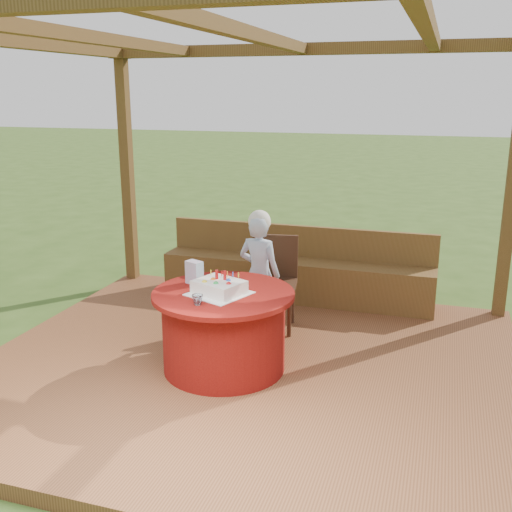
{
  "coord_description": "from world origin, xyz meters",
  "views": [
    {
      "loc": [
        1.5,
        -4.46,
        2.37
      ],
      "look_at": [
        0.0,
        0.25,
        1.0
      ],
      "focal_mm": 42.0,
      "sensor_mm": 36.0,
      "label": 1
    }
  ],
  "objects": [
    {
      "name": "table",
      "position": [
        -0.15,
        -0.16,
        0.46
      ],
      "size": [
        1.16,
        1.16,
        0.67
      ],
      "color": "maroon",
      "rests_on": "deck"
    },
    {
      "name": "deck",
      "position": [
        0.0,
        0.0,
        0.06
      ],
      "size": [
        4.5,
        4.0,
        0.12
      ],
      "primitive_type": "cube",
      "color": "brown",
      "rests_on": "ground"
    },
    {
      "name": "ground",
      "position": [
        0.0,
        0.0,
        0.0
      ],
      "size": [
        60.0,
        60.0,
        0.0
      ],
      "primitive_type": "plane",
      "color": "#304E1A",
      "rests_on": "ground"
    },
    {
      "name": "drinking_glass",
      "position": [
        -0.23,
        -0.5,
        0.83
      ],
      "size": [
        0.11,
        0.11,
        0.08
      ],
      "primitive_type": "imported",
      "rotation": [
        0.0,
        0.0,
        0.28
      ],
      "color": "white",
      "rests_on": "table"
    },
    {
      "name": "gift_bag",
      "position": [
        -0.46,
        -0.03,
        0.89
      ],
      "size": [
        0.16,
        0.13,
        0.2
      ],
      "primitive_type": "cube",
      "rotation": [
        0.0,
        0.0,
        -0.4
      ],
      "color": "#E393C0",
      "rests_on": "table"
    },
    {
      "name": "bench",
      "position": [
        0.0,
        1.72,
        0.38
      ],
      "size": [
        3.0,
        0.42,
        0.8
      ],
      "color": "brown",
      "rests_on": "deck"
    },
    {
      "name": "chair",
      "position": [
        -0.02,
        0.88,
        0.62
      ],
      "size": [
        0.51,
        0.51,
        0.89
      ],
      "color": "#392012",
      "rests_on": "deck"
    },
    {
      "name": "birthday_cake",
      "position": [
        -0.16,
        -0.22,
        0.85
      ],
      "size": [
        0.54,
        0.54,
        0.19
      ],
      "color": "white",
      "rests_on": "table"
    },
    {
      "name": "elderly_woman",
      "position": [
        -0.11,
        0.71,
        0.72
      ],
      "size": [
        0.46,
        0.34,
        1.19
      ],
      "color": "#95B5DD",
      "rests_on": "deck"
    },
    {
      "name": "pergola",
      "position": [
        0.0,
        0.0,
        2.41
      ],
      "size": [
        4.5,
        4.0,
        2.72
      ],
      "color": "brown",
      "rests_on": "deck"
    }
  ]
}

